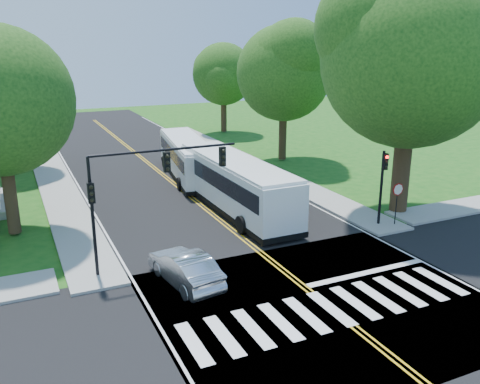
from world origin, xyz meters
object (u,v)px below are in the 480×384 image
signal_nw (143,182)px  dark_sedan (257,176)px  bus_follow (187,157)px  hatchback (185,268)px  signal_ne (383,178)px  bus_lead (235,184)px  suv (280,194)px

signal_nw → dark_sedan: (11.47, 11.05, -3.67)m
bus_follow → hatchback: size_ratio=2.59×
signal_nw → signal_ne: size_ratio=1.62×
bus_lead → hatchback: bus_lead is taller
signal_nw → bus_follow: bearing=64.4°
signal_nw → hatchback: size_ratio=1.53×
suv → dark_sedan: bearing=-76.9°
bus_lead → hatchback: size_ratio=2.81×
suv → signal_ne: bearing=138.7°
bus_follow → suv: size_ratio=2.32×
hatchback → dark_sedan: (10.31, 13.29, -0.07)m
signal_ne → dark_sedan: bearing=103.2°
signal_ne → bus_follow: bearing=112.7°
signal_ne → bus_follow: size_ratio=0.36×
dark_sedan → signal_nw: bearing=58.7°
signal_nw → dark_sedan: signal_nw is taller
suv → dark_sedan: (0.67, 4.84, -0.02)m
hatchback → bus_follow: bearing=-118.0°
bus_follow → hatchback: bearing=78.5°
dark_sedan → suv: bearing=96.8°
hatchback → suv: (9.63, 8.45, -0.05)m
hatchback → bus_lead: bearing=-135.1°
suv → dark_sedan: 4.88m
signal_ne → bus_follow: signal_ne is taller
hatchback → suv: 12.82m
bus_follow → dark_sedan: (3.97, -4.60, -0.92)m
bus_lead → bus_follow: bearing=-90.3°
dark_sedan → bus_follow: bearing=-34.5°
signal_nw → hatchback: 4.39m
signal_nw → bus_follow: (7.50, 15.66, -2.75)m
suv → dark_sedan: suv is taller
bus_follow → hatchback: bus_follow is taller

